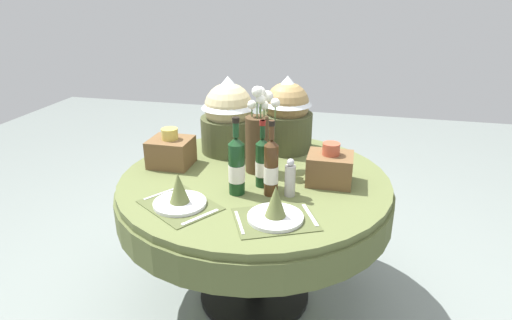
% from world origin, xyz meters
% --- Properties ---
extents(ground, '(8.00, 8.00, 0.00)m').
position_xyz_m(ground, '(0.00, 0.00, 0.00)').
color(ground, gray).
extents(dining_table, '(1.42, 1.42, 0.77)m').
position_xyz_m(dining_table, '(0.00, 0.00, 0.64)').
color(dining_table, '#5B6638').
rests_on(dining_table, ground).
extents(place_setting_left, '(0.43, 0.41, 0.16)m').
position_xyz_m(place_setting_left, '(-0.26, -0.38, 0.81)').
color(place_setting_left, '#4E562F').
rests_on(place_setting_left, dining_table).
extents(place_setting_right, '(0.42, 0.38, 0.16)m').
position_xyz_m(place_setting_right, '(0.19, -0.41, 0.81)').
color(place_setting_right, '#4E562F').
rests_on(place_setting_right, dining_table).
extents(flower_vase, '(0.18, 0.19, 0.46)m').
position_xyz_m(flower_vase, '(-0.00, 0.08, 0.97)').
color(flower_vase, '#47331E').
rests_on(flower_vase, dining_table).
extents(wine_bottle_left, '(0.07, 0.07, 0.34)m').
position_xyz_m(wine_bottle_left, '(0.06, -0.09, 0.89)').
color(wine_bottle_left, '#143819').
rests_on(wine_bottle_left, dining_table).
extents(wine_bottle_centre, '(0.08, 0.08, 0.38)m').
position_xyz_m(wine_bottle_centre, '(-0.04, -0.20, 0.91)').
color(wine_bottle_centre, '#143819').
rests_on(wine_bottle_centre, dining_table).
extents(wine_bottle_rear, '(0.07, 0.07, 0.37)m').
position_xyz_m(wine_bottle_rear, '(0.12, -0.18, 0.90)').
color(wine_bottle_rear, '#422814').
rests_on(wine_bottle_rear, dining_table).
extents(pepper_mill, '(0.05, 0.05, 0.19)m').
position_xyz_m(pepper_mill, '(0.21, -0.17, 0.85)').
color(pepper_mill, '#B7B2AD').
rests_on(pepper_mill, dining_table).
extents(gift_tub_back_left, '(0.33, 0.33, 0.45)m').
position_xyz_m(gift_tub_back_left, '(-0.23, 0.34, 1.00)').
color(gift_tub_back_left, '#474C2D').
rests_on(gift_tub_back_left, dining_table).
extents(gift_tub_back_centre, '(0.31, 0.31, 0.45)m').
position_xyz_m(gift_tub_back_centre, '(0.09, 0.44, 1.00)').
color(gift_tub_back_centre, '#474C2D').
rests_on(gift_tub_back_centre, dining_table).
extents(woven_basket_side_left, '(0.22, 0.20, 0.21)m').
position_xyz_m(woven_basket_side_left, '(-0.48, 0.05, 0.85)').
color(woven_basket_side_left, brown).
rests_on(woven_basket_side_left, dining_table).
extents(woven_basket_side_right, '(0.22, 0.19, 0.21)m').
position_xyz_m(woven_basket_side_right, '(0.38, 0.02, 0.85)').
color(woven_basket_side_right, brown).
rests_on(woven_basket_side_right, dining_table).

